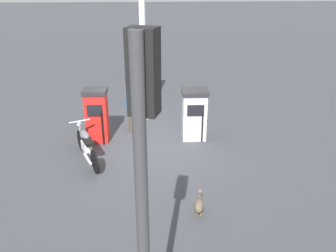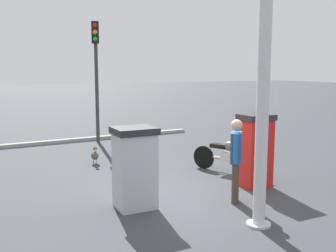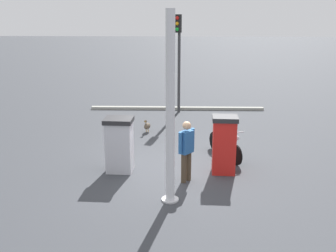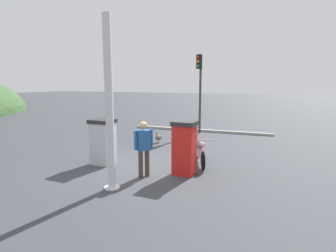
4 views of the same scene
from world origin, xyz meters
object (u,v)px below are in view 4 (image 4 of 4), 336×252
object	(u,v)px
fuel_pump_near	(184,148)
canopy_support_pole	(109,108)
fuel_pump_far	(103,141)
roadside_traffic_light	(200,81)
attendant_person	(144,146)
wandering_duck	(158,137)
motorcycle_near_pump	(200,150)

from	to	relation	value
fuel_pump_near	canopy_support_pole	xyz separation A→B (m)	(-1.72, 1.37, 1.26)
fuel_pump_far	roadside_traffic_light	bearing A→B (deg)	-12.50
fuel_pump_near	attendant_person	world-z (taller)	attendant_person
fuel_pump_near	roadside_traffic_light	world-z (taller)	roadside_traffic_light
fuel_pump_near	wandering_duck	world-z (taller)	fuel_pump_near
fuel_pump_near	canopy_support_pole	world-z (taller)	canopy_support_pole
fuel_pump_far	motorcycle_near_pump	size ratio (longest dim) A/B	0.83
motorcycle_near_pump	canopy_support_pole	world-z (taller)	canopy_support_pole
fuel_pump_near	wandering_duck	distance (m)	4.38
attendant_person	fuel_pump_far	bearing A→B (deg)	70.77
fuel_pump_far	fuel_pump_near	bearing A→B (deg)	-90.00
fuel_pump_near	motorcycle_near_pump	bearing A→B (deg)	-8.22
attendant_person	canopy_support_pole	distance (m)	1.62
wandering_duck	fuel_pump_far	bearing A→B (deg)	173.72
fuel_pump_near	fuel_pump_far	xyz separation A→B (m)	(-0.00, 2.80, -0.04)
fuel_pump_far	roadside_traffic_light	distance (m)	7.02
attendant_person	canopy_support_pole	xyz separation A→B (m)	(-1.09, 0.37, 1.15)
fuel_pump_far	attendant_person	distance (m)	1.91
attendant_person	roadside_traffic_light	world-z (taller)	roadside_traffic_light
roadside_traffic_light	canopy_support_pole	distance (m)	8.31
fuel_pump_near	wandering_duck	size ratio (longest dim) A/B	3.16
roadside_traffic_light	canopy_support_pole	size ratio (longest dim) A/B	0.96
motorcycle_near_pump	canopy_support_pole	size ratio (longest dim) A/B	0.42
fuel_pump_near	attendant_person	xyz separation A→B (m)	(-0.63, 1.00, 0.11)
attendant_person	roadside_traffic_light	distance (m)	7.44
attendant_person	roadside_traffic_light	xyz separation A→B (m)	(7.19, 0.35, 1.86)
fuel_pump_near	wandering_duck	bearing A→B (deg)	33.67
roadside_traffic_light	motorcycle_near_pump	bearing A→B (deg)	-164.36
fuel_pump_far	canopy_support_pole	world-z (taller)	canopy_support_pole
canopy_support_pole	fuel_pump_near	bearing A→B (deg)	-38.52
fuel_pump_far	wandering_duck	world-z (taller)	fuel_pump_far
canopy_support_pole	attendant_person	bearing A→B (deg)	-18.56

